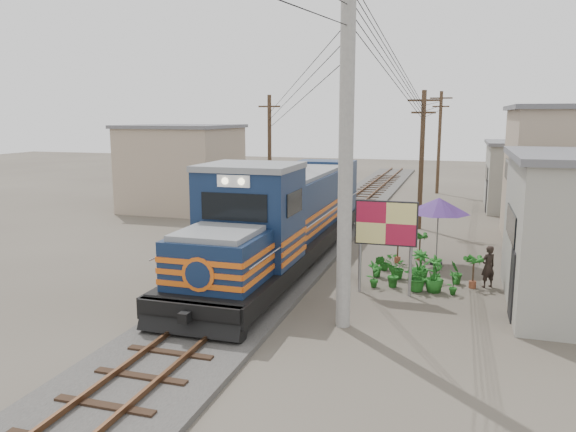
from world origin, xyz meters
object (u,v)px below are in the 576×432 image
(vendor, at_px, (488,267))
(market_umbrella, at_px, (439,206))
(billboard, at_px, (386,226))
(locomotive, at_px, (285,219))

(vendor, bearing_deg, market_umbrella, -90.28)
(billboard, relative_size, vendor, 2.12)
(billboard, height_order, market_umbrella, billboard)
(billboard, bearing_deg, vendor, 28.15)
(market_umbrella, relative_size, vendor, 1.86)
(billboard, distance_m, vendor, 4.00)
(locomotive, height_order, billboard, locomotive)
(market_umbrella, height_order, vendor, market_umbrella)
(billboard, xyz_separation_m, market_umbrella, (1.46, 4.29, 0.07))
(locomotive, xyz_separation_m, market_umbrella, (5.68, 1.62, 0.55))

